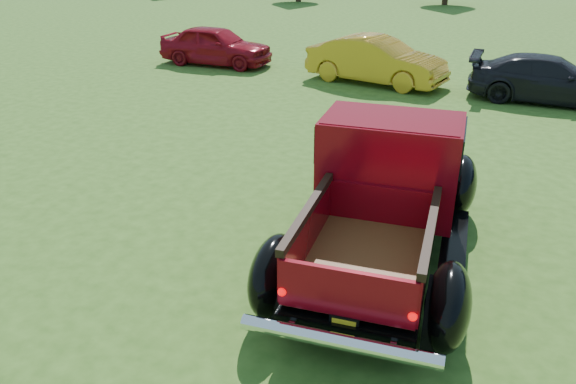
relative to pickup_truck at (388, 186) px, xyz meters
The scene contains 5 objects.
ground 1.78m from the pickup_truck, 145.74° to the right, with size 120.00×120.00×0.00m, color #315317.
pickup_truck is the anchor object (origin of this frame).
show_car_red 12.72m from the pickup_truck, 131.49° to the left, with size 1.54×3.83×1.30m, color maroon.
show_car_yellow 9.63m from the pickup_truck, 106.65° to the left, with size 1.44×4.12×1.36m, color orange.
show_car_grey 9.36m from the pickup_truck, 77.70° to the left, with size 1.68×4.12×1.20m, color black.
Camera 1 is at (2.88, -6.26, 4.17)m, focal length 35.00 mm.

